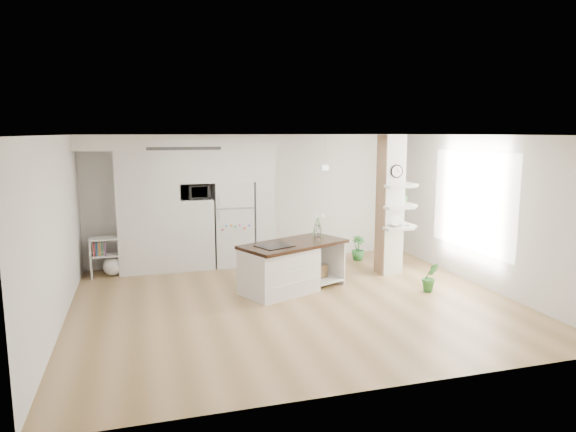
% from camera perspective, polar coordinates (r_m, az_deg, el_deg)
% --- Properties ---
extents(floor, '(7.00, 6.00, 0.01)m').
position_cam_1_polar(floor, '(8.48, 0.73, -9.57)').
color(floor, tan).
rests_on(floor, ground).
extents(room, '(7.04, 6.04, 2.72)m').
position_cam_1_polar(room, '(8.08, 0.76, 2.99)').
color(room, white).
rests_on(room, ground).
extents(cabinet_wall, '(4.00, 0.71, 2.70)m').
position_cam_1_polar(cabinet_wall, '(10.46, -11.18, 2.31)').
color(cabinet_wall, silver).
rests_on(cabinet_wall, floor).
extents(refrigerator, '(0.78, 0.69, 1.75)m').
position_cam_1_polar(refrigerator, '(10.69, -6.15, -0.84)').
color(refrigerator, silver).
rests_on(refrigerator, floor).
extents(column, '(0.69, 0.90, 2.70)m').
position_cam_1_polar(column, '(10.09, 11.88, 1.16)').
color(column, silver).
rests_on(column, floor).
extents(window, '(0.00, 2.40, 2.40)m').
position_cam_1_polar(window, '(9.96, 19.77, 1.56)').
color(window, white).
rests_on(window, room).
extents(pendant_light, '(0.12, 0.12, 0.10)m').
position_cam_1_polar(pendant_light, '(8.83, 11.13, 5.07)').
color(pendant_light, white).
rests_on(pendant_light, room).
extents(kitchen_island, '(2.07, 1.57, 1.41)m').
position_cam_1_polar(kitchen_island, '(8.91, -0.41, -5.67)').
color(kitchen_island, silver).
rests_on(kitchen_island, floor).
extents(bookshelf, '(0.67, 0.42, 0.76)m').
position_cam_1_polar(bookshelf, '(10.49, -19.23, -4.56)').
color(bookshelf, silver).
rests_on(bookshelf, floor).
extents(floor_plant_a, '(0.33, 0.28, 0.52)m').
position_cam_1_polar(floor_plant_a, '(9.29, 15.51, -6.56)').
color(floor_plant_a, '#327F35').
rests_on(floor_plant_a, floor).
extents(floor_plant_b, '(0.30, 0.30, 0.52)m').
position_cam_1_polar(floor_plant_b, '(11.24, 7.80, -3.57)').
color(floor_plant_b, '#327F35').
rests_on(floor_plant_b, floor).
extents(microwave, '(0.54, 0.37, 0.30)m').
position_cam_1_polar(microwave, '(10.43, -10.22, 2.68)').
color(microwave, '#2D2D2D').
rests_on(microwave, cabinet_wall).
extents(shelf_plant, '(0.27, 0.23, 0.30)m').
position_cam_1_polar(shelf_plant, '(10.34, 12.70, 2.29)').
color(shelf_plant, '#327F35').
rests_on(shelf_plant, column).
extents(decor_bowl, '(0.22, 0.22, 0.05)m').
position_cam_1_polar(decor_bowl, '(9.91, 12.03, -1.04)').
color(decor_bowl, white).
rests_on(decor_bowl, column).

